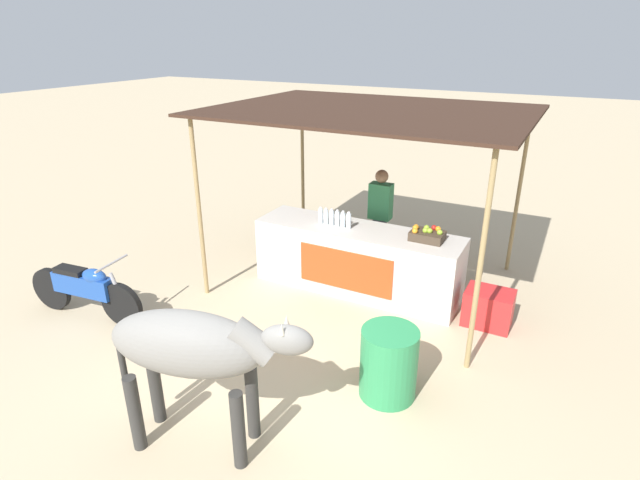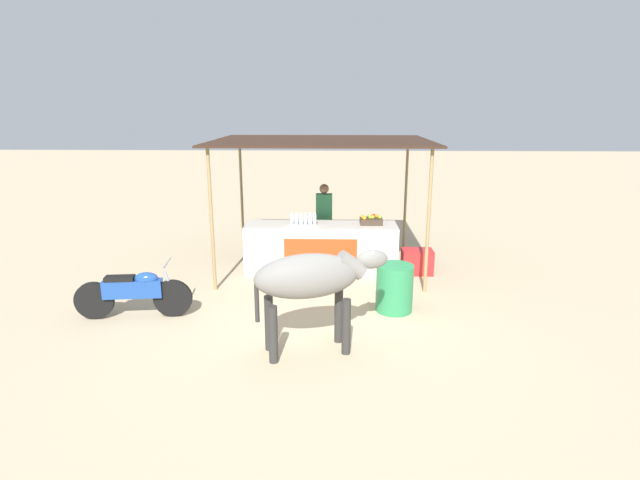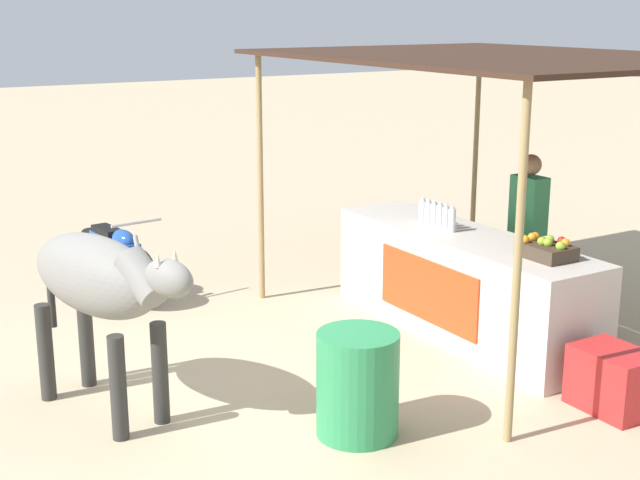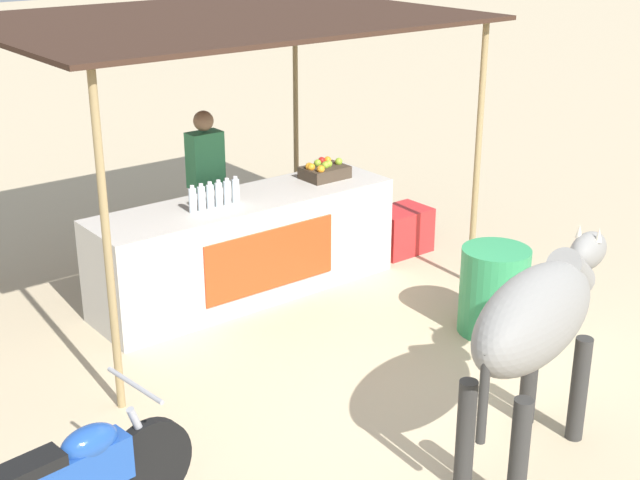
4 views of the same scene
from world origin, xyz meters
name	(u,v)px [view 1 (image 1 of 4)]	position (x,y,z in m)	size (l,w,h in m)	color
ground_plane	(277,370)	(0.00, 0.00, 0.00)	(60.00, 60.00, 0.00)	tan
stall_counter	(357,259)	(0.00, 2.20, 0.48)	(3.00, 0.82, 0.96)	beige
stall_awning	(370,117)	(0.00, 2.50, 2.49)	(4.20, 3.20, 2.59)	#382319
water_bottle_row	(334,218)	(-0.35, 2.15, 1.07)	(0.52, 0.07, 0.25)	silver
fruit_crate	(427,235)	(0.99, 2.25, 1.04)	(0.44, 0.32, 0.18)	#3F3326
vendor_behind_counter	(380,220)	(0.04, 2.95, 0.85)	(0.34, 0.22, 1.65)	#383842
cooler_box	(488,308)	(1.91, 2.10, 0.24)	(0.60, 0.44, 0.48)	red
water_barrel	(389,363)	(1.24, 0.20, 0.39)	(0.60, 0.60, 0.77)	#2D8C51
cow	(194,349)	(-0.02, -1.23, 1.03)	(1.85, 0.88, 1.44)	gray
motorcycle_parked	(85,288)	(-2.85, -0.20, 0.43)	(1.80, 0.55, 0.90)	black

